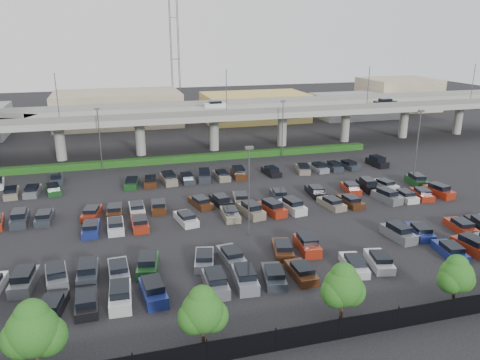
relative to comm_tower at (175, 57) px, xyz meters
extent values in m
plane|color=black|center=(-4.00, -74.00, -15.61)|extent=(280.00, 280.00, 0.00)
cube|color=gray|center=(-4.00, -42.00, -8.36)|extent=(150.00, 13.00, 1.10)
cube|color=slate|center=(-4.00, -48.25, -7.31)|extent=(150.00, 0.50, 1.00)
cube|color=slate|center=(-4.00, -35.75, -7.31)|extent=(150.00, 0.50, 1.00)
cylinder|color=gray|center=(-27.00, -42.00, -12.26)|extent=(1.80, 1.80, 6.70)
cube|color=slate|center=(-27.00, -42.00, -9.11)|extent=(2.60, 9.75, 0.50)
cylinder|color=gray|center=(-13.00, -42.00, -12.26)|extent=(1.80, 1.80, 6.70)
cube|color=slate|center=(-13.00, -42.00, -9.11)|extent=(2.60, 9.75, 0.50)
cylinder|color=gray|center=(1.00, -42.00, -12.26)|extent=(1.80, 1.80, 6.70)
cube|color=slate|center=(1.00, -42.00, -9.11)|extent=(2.60, 9.75, 0.50)
cylinder|color=gray|center=(15.00, -42.00, -12.26)|extent=(1.80, 1.80, 6.70)
cube|color=slate|center=(15.00, -42.00, -9.11)|extent=(2.60, 9.75, 0.50)
cylinder|color=gray|center=(29.00, -42.00, -12.26)|extent=(1.80, 1.80, 6.70)
cube|color=slate|center=(29.00, -42.00, -9.11)|extent=(2.60, 9.75, 0.50)
cylinder|color=gray|center=(43.00, -42.00, -12.26)|extent=(1.80, 1.80, 6.70)
cube|color=slate|center=(43.00, -42.00, -9.11)|extent=(2.60, 9.75, 0.50)
cylinder|color=gray|center=(57.00, -42.00, -12.26)|extent=(1.80, 1.80, 6.70)
cube|color=slate|center=(57.00, -42.00, -9.11)|extent=(2.60, 9.75, 0.50)
cube|color=silver|center=(2.00, -39.00, -7.40)|extent=(4.40, 1.82, 0.82)
cube|color=black|center=(2.00, -39.00, -6.77)|extent=(2.30, 1.60, 0.50)
cube|color=black|center=(36.00, -45.00, -7.40)|extent=(4.40, 1.82, 0.82)
cube|color=black|center=(36.00, -45.00, -6.77)|extent=(2.30, 1.60, 0.50)
cylinder|color=#4C4C51|center=(-26.00, -48.10, -3.81)|extent=(0.14, 0.14, 8.00)
cylinder|color=#4C4C51|center=(2.00, -48.10, -3.81)|extent=(0.14, 0.14, 8.00)
cylinder|color=#4C4C51|center=(30.00, -48.10, -3.81)|extent=(0.14, 0.14, 8.00)
cylinder|color=#4C4C51|center=(54.00, -48.10, -3.81)|extent=(0.14, 0.14, 8.00)
cube|color=#133710|center=(-4.00, -49.00, -15.06)|extent=(66.00, 1.60, 1.10)
cube|color=black|center=(-4.00, -102.00, -14.71)|extent=(70.00, 0.06, 1.80)
cylinder|color=black|center=(-13.00, -102.00, -14.61)|extent=(0.10, 0.10, 2.00)
cylinder|color=black|center=(-8.00, -102.00, -14.61)|extent=(0.10, 0.10, 2.00)
cylinder|color=black|center=(-3.00, -102.00, -14.61)|extent=(0.10, 0.10, 2.00)
cylinder|color=black|center=(2.00, -102.00, -14.61)|extent=(0.10, 0.10, 2.00)
cylinder|color=black|center=(7.00, -102.00, -14.61)|extent=(0.10, 0.10, 2.00)
sphere|color=#1E4B14|center=(-24.00, -100.45, -11.85)|extent=(3.39, 3.39, 3.39)
sphere|color=#1E4B14|center=(-23.21, -100.35, -12.46)|extent=(2.67, 2.67, 2.67)
sphere|color=#1E4B14|center=(-24.67, -100.53, -12.22)|extent=(2.67, 2.67, 2.67)
sphere|color=#1E4B14|center=(-23.96, -100.33, -10.88)|extent=(2.30, 2.30, 2.30)
cylinder|color=#332316|center=(-13.00, -100.67, -14.63)|extent=(0.26, 0.26, 1.96)
sphere|color=#1E4B14|center=(-13.00, -100.67, -12.24)|extent=(3.04, 3.04, 3.04)
sphere|color=#1E4B14|center=(-12.29, -100.57, -12.79)|extent=(2.39, 2.39, 2.39)
sphere|color=#1E4B14|center=(-13.60, -100.75, -12.57)|extent=(2.39, 2.39, 2.39)
sphere|color=#1E4B14|center=(-12.96, -100.55, -11.37)|extent=(2.06, 2.06, 2.06)
cylinder|color=#332316|center=(-2.00, -100.39, -14.63)|extent=(0.26, 0.26, 1.97)
sphere|color=#1E4B14|center=(-2.00, -100.39, -12.22)|extent=(3.07, 3.07, 3.07)
sphere|color=#1E4B14|center=(-1.29, -100.29, -12.76)|extent=(2.41, 2.41, 2.41)
sphere|color=#1E4B14|center=(-2.60, -100.47, -12.55)|extent=(2.41, 2.41, 2.41)
sphere|color=#1E4B14|center=(-1.96, -100.27, -11.34)|extent=(2.08, 2.08, 2.08)
cylinder|color=#332316|center=(8.00, -100.82, -14.71)|extent=(0.26, 0.26, 1.80)
sphere|color=#1E4B14|center=(8.00, -100.82, -12.52)|extent=(2.79, 2.79, 2.79)
sphere|color=#1E4B14|center=(8.65, -100.72, -13.02)|extent=(2.19, 2.19, 2.19)
sphere|color=#1E4B14|center=(7.45, -100.90, -12.82)|extent=(2.19, 2.19, 2.19)
sphere|color=#1E4B14|center=(8.04, -100.70, -11.72)|extent=(1.89, 1.89, 1.89)
cube|color=black|center=(-24.00, -92.50, -15.20)|extent=(2.63, 4.67, 0.82)
cube|color=black|center=(-24.00, -92.70, -14.57)|extent=(2.01, 2.57, 0.50)
cube|color=black|center=(-21.25, -92.50, -15.20)|extent=(1.91, 4.44, 0.82)
cube|color=black|center=(-21.25, -92.70, -14.57)|extent=(1.65, 2.33, 0.50)
cube|color=silver|center=(-18.50, -92.50, -15.09)|extent=(2.01, 4.47, 1.05)
cube|color=black|center=(-18.50, -92.50, -14.27)|extent=(1.71, 2.67, 0.65)
cube|color=navy|center=(-15.75, -92.50, -15.09)|extent=(2.25, 4.56, 1.05)
cube|color=black|center=(-15.75, -92.50, -14.27)|extent=(1.85, 2.75, 0.65)
cube|color=#5B5F63|center=(-10.25, -92.50, -15.09)|extent=(1.92, 4.44, 1.05)
cube|color=black|center=(-10.25, -92.50, -14.27)|extent=(1.66, 2.64, 0.65)
cube|color=slate|center=(-7.50, -92.50, -15.09)|extent=(2.18, 4.53, 1.05)
cube|color=black|center=(-7.50, -92.50, -14.27)|extent=(1.81, 2.72, 0.65)
cube|color=#292E35|center=(-4.75, -92.50, -15.20)|extent=(2.58, 4.65, 0.82)
cube|color=black|center=(-4.75, -92.70, -14.57)|extent=(1.99, 2.55, 0.50)
cube|color=#412211|center=(-2.00, -92.50, -15.20)|extent=(1.84, 4.41, 0.82)
cube|color=black|center=(-2.00, -92.70, -14.57)|extent=(1.61, 2.31, 0.50)
cube|color=silver|center=(3.50, -92.50, -15.20)|extent=(2.63, 4.67, 0.82)
cube|color=black|center=(3.50, -92.70, -14.57)|extent=(2.01, 2.56, 0.50)
cube|color=silver|center=(6.25, -92.50, -15.20)|extent=(2.73, 4.69, 0.82)
cube|color=black|center=(6.25, -92.70, -14.57)|extent=(2.06, 2.59, 0.50)
cube|color=navy|center=(14.50, -92.50, -15.20)|extent=(2.42, 4.61, 0.82)
cube|color=black|center=(14.50, -92.70, -14.57)|extent=(1.91, 2.50, 0.50)
cube|color=maroon|center=(17.25, -92.50, -15.09)|extent=(2.28, 4.57, 1.05)
cube|color=black|center=(17.25, -92.50, -14.27)|extent=(1.87, 2.76, 0.65)
cube|color=#5B5F63|center=(-26.75, -87.50, -15.09)|extent=(2.26, 4.56, 1.05)
cube|color=black|center=(-26.75, -87.50, -14.27)|extent=(1.86, 2.75, 0.65)
cube|color=#5B5F63|center=(-24.00, -87.50, -15.09)|extent=(2.41, 4.61, 1.05)
cube|color=black|center=(-24.00, -87.50, -14.27)|extent=(1.95, 2.80, 0.65)
cube|color=#292E35|center=(-21.25, -87.50, -15.09)|extent=(1.98, 4.46, 1.05)
cube|color=black|center=(-21.25, -87.50, -14.27)|extent=(1.70, 2.66, 0.65)
cube|color=slate|center=(-18.50, -87.50, -15.20)|extent=(1.99, 4.47, 0.82)
cube|color=black|center=(-18.50, -87.70, -14.57)|extent=(1.69, 2.36, 0.50)
cube|color=#18451C|center=(-15.75, -87.50, -15.09)|extent=(2.57, 4.65, 1.05)
cube|color=black|center=(-15.75, -87.50, -14.27)|extent=(2.04, 2.84, 0.65)
cube|color=slate|center=(-10.25, -87.50, -15.20)|extent=(2.77, 4.70, 0.82)
cube|color=black|center=(-10.25, -87.69, -14.57)|extent=(2.08, 2.60, 0.50)
cube|color=#5B5F63|center=(-7.50, -87.50, -15.20)|extent=(2.19, 4.54, 0.82)
cube|color=black|center=(-7.50, -87.70, -14.57)|extent=(1.79, 2.43, 0.50)
cube|color=#412211|center=(-2.00, -87.50, -15.20)|extent=(2.73, 4.69, 0.82)
cube|color=black|center=(-2.00, -87.70, -14.57)|extent=(2.06, 2.59, 0.50)
cube|color=maroon|center=(0.75, -87.50, -15.09)|extent=(2.18, 4.54, 1.05)
cube|color=black|center=(0.75, -87.50, -14.27)|extent=(1.81, 2.72, 0.65)
cube|color=#5B5F63|center=(11.75, -87.50, -15.09)|extent=(2.22, 4.55, 1.05)
cube|color=black|center=(11.75, -87.50, -14.27)|extent=(1.83, 2.74, 0.65)
cube|color=navy|center=(14.50, -87.50, -15.20)|extent=(2.65, 4.67, 0.82)
cube|color=black|center=(14.50, -87.70, -14.57)|extent=(2.02, 2.57, 0.50)
cube|color=maroon|center=(20.00, -87.50, -15.20)|extent=(2.30, 4.58, 0.82)
cube|color=black|center=(20.00, -87.70, -14.57)|extent=(1.85, 2.47, 0.50)
cube|color=black|center=(22.75, -87.50, -15.20)|extent=(2.69, 4.68, 0.82)
cube|color=navy|center=(-21.25, -76.50, -15.20)|extent=(2.00, 4.47, 0.82)
cube|color=black|center=(-21.25, -76.70, -14.57)|extent=(1.69, 2.36, 0.50)
cube|color=silver|center=(-18.50, -76.50, -15.20)|extent=(1.85, 4.41, 0.82)
cube|color=black|center=(-18.50, -76.70, -14.57)|extent=(1.62, 2.31, 0.50)
cube|color=maroon|center=(-15.75, -76.50, -15.20)|extent=(1.91, 4.44, 0.82)
cube|color=black|center=(-15.75, -76.70, -14.57)|extent=(1.65, 2.33, 0.50)
cube|color=silver|center=(-10.25, -76.50, -15.20)|extent=(2.58, 4.66, 0.82)
cube|color=black|center=(-10.25, -76.70, -14.57)|extent=(1.99, 2.55, 0.50)
cube|color=slate|center=(-4.75, -76.50, -15.20)|extent=(2.00, 4.47, 0.82)
cube|color=black|center=(-4.75, -76.70, -14.57)|extent=(1.69, 2.36, 0.50)
cube|color=slate|center=(-2.00, -76.50, -15.09)|extent=(2.64, 4.67, 1.05)
cube|color=black|center=(-2.00, -76.50, -14.27)|extent=(2.08, 2.86, 0.65)
cube|color=maroon|center=(0.75, -76.50, -15.09)|extent=(2.81, 4.71, 1.05)
cube|color=black|center=(0.75, -76.50, -14.27)|extent=(2.17, 2.91, 0.65)
cube|color=silver|center=(3.50, -76.50, -15.09)|extent=(2.50, 4.63, 1.05)
cube|color=black|center=(3.50, -76.50, -14.27)|extent=(2.00, 2.82, 0.65)
cube|color=slate|center=(9.00, -76.50, -15.20)|extent=(2.49, 4.63, 0.82)
cube|color=black|center=(9.00, -76.70, -14.57)|extent=(1.94, 2.52, 0.50)
cube|color=#412211|center=(11.75, -76.50, -15.20)|extent=(2.07, 4.50, 0.82)
cube|color=black|center=(11.75, -76.70, -14.57)|extent=(1.73, 2.39, 0.50)
cube|color=#5B5F63|center=(17.25, -76.50, -15.09)|extent=(2.61, 4.66, 1.05)
cube|color=black|center=(17.25, -76.50, -14.27)|extent=(2.06, 2.85, 0.65)
cube|color=silver|center=(20.00, -76.50, -15.20)|extent=(1.87, 4.42, 0.82)
cube|color=black|center=(20.00, -76.70, -14.57)|extent=(1.63, 2.32, 0.50)
cube|color=maroon|center=(22.75, -76.50, -15.20)|extent=(2.64, 4.67, 0.82)
cube|color=black|center=(22.75, -76.70, -14.57)|extent=(2.02, 2.57, 0.50)
cube|color=maroon|center=(25.50, -76.50, -15.09)|extent=(2.50, 4.64, 1.05)
cube|color=black|center=(25.50, -76.50, -14.27)|extent=(2.00, 2.82, 0.65)
cube|color=#292E35|center=(-29.50, -71.50, -15.09)|extent=(1.95, 4.45, 1.05)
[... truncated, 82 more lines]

